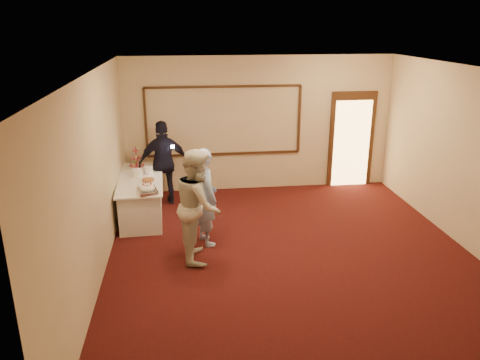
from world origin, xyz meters
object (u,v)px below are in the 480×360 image
at_px(cupcake_stand, 136,158).
at_px(woman, 198,205).
at_px(buffet_table, 142,196).
at_px(pavlova_tray, 147,189).
at_px(tart, 148,180).
at_px(guest, 164,163).
at_px(plate_stack_a, 138,173).
at_px(plate_stack_b, 149,170).
at_px(man, 205,197).

bearing_deg(cupcake_stand, woman, -66.72).
distance_m(buffet_table, pavlova_tray, 1.00).
height_order(cupcake_stand, tart, cupcake_stand).
xyz_separation_m(cupcake_stand, woman, (1.19, -2.78, -0.02)).
bearing_deg(cupcake_stand, guest, -25.44).
distance_m(pavlova_tray, plate_stack_a, 0.97).
relative_size(plate_stack_b, tart, 0.65).
distance_m(pavlova_tray, woman, 1.37).
height_order(plate_stack_a, man, man).
height_order(plate_stack_a, guest, guest).
height_order(plate_stack_a, woman, woman).
bearing_deg(man, woman, 144.08).
bearing_deg(cupcake_stand, man, -59.58).
distance_m(buffet_table, plate_stack_b, 0.54).
xyz_separation_m(buffet_table, tart, (0.17, -0.23, 0.41)).
bearing_deg(buffet_table, cupcake_stand, 99.16).
xyz_separation_m(plate_stack_b, woman, (0.91, -2.19, 0.07)).
relative_size(pavlova_tray, man, 0.28).
relative_size(plate_stack_a, plate_stack_b, 1.10).
distance_m(buffet_table, cupcake_stand, 1.02).
xyz_separation_m(man, woman, (-0.14, -0.51, 0.06)).
distance_m(cupcake_stand, man, 2.63).
xyz_separation_m(man, guest, (-0.74, 1.99, 0.03)).
bearing_deg(pavlova_tray, cupcake_stand, 100.93).
relative_size(cupcake_stand, woman, 0.25).
distance_m(plate_stack_a, plate_stack_b, 0.27).
bearing_deg(tart, woman, -62.25).
relative_size(woman, guest, 1.03).
distance_m(plate_stack_a, woman, 2.29).
bearing_deg(buffet_table, pavlova_tray, -77.36).
height_order(cupcake_stand, plate_stack_b, cupcake_stand).
height_order(woman, guest, woman).
xyz_separation_m(pavlova_tray, woman, (0.86, -1.06, 0.07)).
relative_size(buffet_table, tart, 8.48).
bearing_deg(plate_stack_a, buffet_table, -56.22).
bearing_deg(pavlova_tray, buffet_table, 102.64).
relative_size(plate_stack_b, guest, 0.10).
bearing_deg(woman, pavlova_tray, 39.32).
relative_size(plate_stack_a, guest, 0.11).
xyz_separation_m(pavlova_tray, tart, (-0.03, 0.64, -0.05)).
bearing_deg(plate_stack_a, plate_stack_b, 42.49).
distance_m(cupcake_stand, tart, 1.13).
height_order(buffet_table, plate_stack_a, plate_stack_a).
height_order(buffet_table, guest, guest).
relative_size(cupcake_stand, plate_stack_a, 2.43).
relative_size(man, woman, 0.93).
height_order(plate_stack_b, tart, plate_stack_b).
distance_m(cupcake_stand, plate_stack_a, 0.78).
bearing_deg(tart, guest, 70.40).
distance_m(buffet_table, tart, 0.50).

